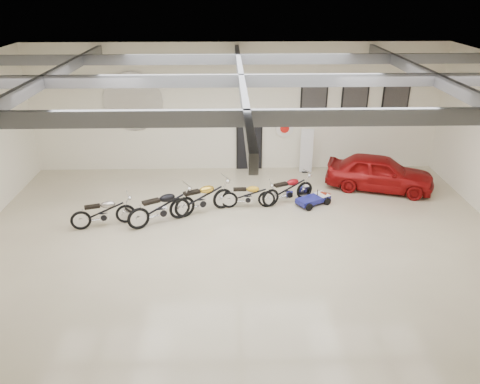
{
  "coord_description": "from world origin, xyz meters",
  "views": [
    {
      "loc": [
        -0.35,
        -11.94,
        7.09
      ],
      "look_at": [
        0.0,
        1.2,
        1.1
      ],
      "focal_mm": 35.0,
      "sensor_mm": 36.0,
      "label": 1
    }
  ],
  "objects_px": {
    "motorcycle_silver": "(103,212)",
    "motorcycle_black": "(162,206)",
    "go_kart": "(316,197)",
    "motorcycle_gold": "(201,197)",
    "motorcycle_yellow": "(248,195)",
    "banner_stand": "(307,151)",
    "vintage_car": "(380,172)",
    "motorcycle_red": "(288,189)"
  },
  "relations": [
    {
      "from": "motorcycle_silver",
      "to": "motorcycle_black",
      "type": "bearing_deg",
      "value": -12.8
    },
    {
      "from": "banner_stand",
      "to": "motorcycle_red",
      "type": "relative_size",
      "value": 0.92
    },
    {
      "from": "motorcycle_black",
      "to": "go_kart",
      "type": "xyz_separation_m",
      "value": [
        5.12,
        1.26,
        -0.31
      ]
    },
    {
      "from": "banner_stand",
      "to": "motorcycle_silver",
      "type": "bearing_deg",
      "value": -148.36
    },
    {
      "from": "motorcycle_black",
      "to": "vintage_car",
      "type": "distance_m",
      "value": 8.04
    },
    {
      "from": "motorcycle_silver",
      "to": "go_kart",
      "type": "xyz_separation_m",
      "value": [
        6.93,
        1.42,
        -0.24
      ]
    },
    {
      "from": "motorcycle_black",
      "to": "motorcycle_silver",
      "type": "bearing_deg",
      "value": 155.66
    },
    {
      "from": "motorcycle_gold",
      "to": "motorcycle_red",
      "type": "relative_size",
      "value": 1.12
    },
    {
      "from": "motorcycle_silver",
      "to": "motorcycle_red",
      "type": "bearing_deg",
      "value": -3.33
    },
    {
      "from": "motorcycle_silver",
      "to": "vintage_car",
      "type": "distance_m",
      "value": 9.82
    },
    {
      "from": "banner_stand",
      "to": "go_kart",
      "type": "relative_size",
      "value": 1.25
    },
    {
      "from": "banner_stand",
      "to": "motorcycle_gold",
      "type": "height_order",
      "value": "banner_stand"
    },
    {
      "from": "motorcycle_red",
      "to": "motorcycle_black",
      "type": "bearing_deg",
      "value": 172.94
    },
    {
      "from": "banner_stand",
      "to": "motorcycle_silver",
      "type": "xyz_separation_m",
      "value": [
        -7.03,
        -4.35,
        -0.41
      ]
    },
    {
      "from": "motorcycle_gold",
      "to": "motorcycle_red",
      "type": "bearing_deg",
      "value": -12.73
    },
    {
      "from": "motorcycle_black",
      "to": "motorcycle_red",
      "type": "relative_size",
      "value": 1.13
    },
    {
      "from": "motorcycle_red",
      "to": "motorcycle_yellow",
      "type": "bearing_deg",
      "value": 168.61
    },
    {
      "from": "motorcycle_black",
      "to": "go_kart",
      "type": "distance_m",
      "value": 5.28
    },
    {
      "from": "motorcycle_black",
      "to": "motorcycle_gold",
      "type": "relative_size",
      "value": 1.01
    },
    {
      "from": "motorcycle_gold",
      "to": "vintage_car",
      "type": "bearing_deg",
      "value": -11.18
    },
    {
      "from": "motorcycle_yellow",
      "to": "banner_stand",
      "type": "bearing_deg",
      "value": 50.99
    },
    {
      "from": "motorcycle_silver",
      "to": "motorcycle_gold",
      "type": "bearing_deg",
      "value": -3.01
    },
    {
      "from": "vintage_car",
      "to": "motorcycle_gold",
      "type": "bearing_deg",
      "value": 123.72
    },
    {
      "from": "go_kart",
      "to": "banner_stand",
      "type": "bearing_deg",
      "value": 56.99
    },
    {
      "from": "banner_stand",
      "to": "motorcycle_black",
      "type": "height_order",
      "value": "banner_stand"
    },
    {
      "from": "motorcycle_black",
      "to": "motorcycle_yellow",
      "type": "xyz_separation_m",
      "value": [
        2.76,
        1.04,
        -0.11
      ]
    },
    {
      "from": "motorcycle_gold",
      "to": "go_kart",
      "type": "xyz_separation_m",
      "value": [
        3.9,
        0.61,
        -0.31
      ]
    },
    {
      "from": "motorcycle_silver",
      "to": "motorcycle_black",
      "type": "height_order",
      "value": "motorcycle_black"
    },
    {
      "from": "motorcycle_yellow",
      "to": "vintage_car",
      "type": "xyz_separation_m",
      "value": [
        4.89,
        1.42,
        0.18
      ]
    },
    {
      "from": "motorcycle_black",
      "to": "vintage_car",
      "type": "height_order",
      "value": "vintage_car"
    },
    {
      "from": "banner_stand",
      "to": "motorcycle_red",
      "type": "distance_m",
      "value": 3.02
    },
    {
      "from": "go_kart",
      "to": "motorcycle_red",
      "type": "bearing_deg",
      "value": 141.02
    },
    {
      "from": "motorcycle_red",
      "to": "vintage_car",
      "type": "xyz_separation_m",
      "value": [
        3.49,
        1.07,
        0.14
      ]
    },
    {
      "from": "vintage_car",
      "to": "motorcycle_silver",
      "type": "bearing_deg",
      "value": 123.43
    },
    {
      "from": "motorcycle_silver",
      "to": "motorcycle_red",
      "type": "height_order",
      "value": "motorcycle_red"
    },
    {
      "from": "motorcycle_silver",
      "to": "motorcycle_gold",
      "type": "distance_m",
      "value": 3.13
    },
    {
      "from": "motorcycle_gold",
      "to": "motorcycle_yellow",
      "type": "height_order",
      "value": "motorcycle_gold"
    },
    {
      "from": "banner_stand",
      "to": "motorcycle_red",
      "type": "height_order",
      "value": "banner_stand"
    },
    {
      "from": "motorcycle_yellow",
      "to": "vintage_car",
      "type": "distance_m",
      "value": 5.09
    },
    {
      "from": "motorcycle_black",
      "to": "motorcycle_yellow",
      "type": "bearing_deg",
      "value": -8.85
    },
    {
      "from": "go_kart",
      "to": "vintage_car",
      "type": "height_order",
      "value": "vintage_car"
    },
    {
      "from": "banner_stand",
      "to": "motorcycle_black",
      "type": "distance_m",
      "value": 6.7
    }
  ]
}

